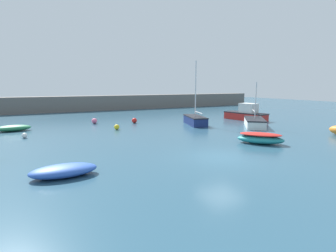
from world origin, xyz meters
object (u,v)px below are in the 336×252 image
at_px(open_tender_yellow, 64,171).
at_px(mooring_buoy_red, 134,121).
at_px(mooring_buoy_yellow, 117,127).
at_px(rowboat_with_red_cover, 260,138).
at_px(cabin_cruiser_white, 246,114).
at_px(rowboat_blue_near, 13,128).
at_px(mooring_buoy_white, 24,136).
at_px(sailboat_tall_mast, 195,120).
at_px(mooring_buoy_pink, 94,121).
at_px(sailboat_twin_hulled, 255,122).

bearing_deg(open_tender_yellow, mooring_buoy_red, -118.94).
relative_size(mooring_buoy_red, mooring_buoy_yellow, 1.13).
distance_m(rowboat_with_red_cover, cabin_cruiser_white, 13.48).
bearing_deg(cabin_cruiser_white, rowboat_blue_near, 69.65).
bearing_deg(cabin_cruiser_white, mooring_buoy_white, 79.16).
bearing_deg(open_tender_yellow, cabin_cruiser_white, -151.08).
bearing_deg(sailboat_tall_mast, mooring_buoy_red, 69.83).
bearing_deg(cabin_cruiser_white, rowboat_with_red_cover, 129.19).
bearing_deg(sailboat_tall_mast, open_tender_yellow, 143.62).
bearing_deg(rowboat_with_red_cover, mooring_buoy_red, -23.16).
xyz_separation_m(open_tender_yellow, sailboat_tall_mast, (14.38, 11.15, 0.23)).
bearing_deg(mooring_buoy_pink, mooring_buoy_yellow, -77.47).
distance_m(cabin_cruiser_white, mooring_buoy_white, 23.97).
bearing_deg(rowboat_with_red_cover, cabin_cruiser_white, -80.49).
height_order(open_tender_yellow, mooring_buoy_pink, mooring_buoy_pink).
bearing_deg(cabin_cruiser_white, mooring_buoy_red, 62.63).
xyz_separation_m(sailboat_twin_hulled, mooring_buoy_pink, (-14.27, 9.64, -0.15)).
relative_size(rowboat_blue_near, sailboat_twin_hulled, 0.65).
distance_m(rowboat_blue_near, mooring_buoy_pink, 7.87).
xyz_separation_m(mooring_buoy_yellow, mooring_buoy_pink, (-1.11, 5.01, 0.04)).
bearing_deg(open_tender_yellow, mooring_buoy_white, -78.71).
height_order(rowboat_blue_near, rowboat_with_red_cover, rowboat_with_red_cover).
xyz_separation_m(rowboat_with_red_cover, cabin_cruiser_white, (8.47, 10.48, 0.35)).
bearing_deg(mooring_buoy_red, cabin_cruiser_white, -15.52).
height_order(sailboat_twin_hulled, sailboat_tall_mast, sailboat_tall_mast).
xyz_separation_m(rowboat_with_red_cover, open_tender_yellow, (-13.54, -1.03, -0.12)).
relative_size(sailboat_twin_hulled, mooring_buoy_red, 8.24).
bearing_deg(mooring_buoy_pink, sailboat_tall_mast, -30.06).
distance_m(rowboat_with_red_cover, sailboat_twin_hulled, 8.15).
xyz_separation_m(sailboat_tall_mast, mooring_buoy_white, (-16.32, -0.06, -0.31)).
bearing_deg(mooring_buoy_white, mooring_buoy_red, 20.69).
distance_m(sailboat_twin_hulled, mooring_buoy_pink, 17.22).
relative_size(sailboat_twin_hulled, mooring_buoy_yellow, 9.31).
distance_m(rowboat_with_red_cover, mooring_buoy_red, 14.89).
height_order(open_tender_yellow, mooring_buoy_yellow, open_tender_yellow).
relative_size(rowboat_blue_near, open_tender_yellow, 1.01).
bearing_deg(mooring_buoy_white, mooring_buoy_yellow, 4.66).
bearing_deg(mooring_buoy_yellow, mooring_buoy_pink, 102.53).
xyz_separation_m(rowboat_blue_near, sailboat_twin_hulled, (22.00, -8.16, 0.16)).
bearing_deg(sailboat_tall_mast, rowboat_with_red_cover, -168.89).
relative_size(cabin_cruiser_white, mooring_buoy_white, 13.18).
bearing_deg(rowboat_blue_near, cabin_cruiser_white, -11.81).
bearing_deg(sailboat_twin_hulled, mooring_buoy_yellow, -70.31).
height_order(rowboat_blue_near, cabin_cruiser_white, cabin_cruiser_white).
distance_m(sailboat_twin_hulled, cabin_cruiser_white, 5.36).
relative_size(open_tender_yellow, cabin_cruiser_white, 0.55).
height_order(rowboat_blue_near, mooring_buoy_yellow, rowboat_blue_near).
height_order(sailboat_twin_hulled, mooring_buoy_pink, sailboat_twin_hulled).
height_order(rowboat_blue_near, sailboat_tall_mast, sailboat_tall_mast).
bearing_deg(open_tender_yellow, mooring_buoy_yellow, -115.16).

